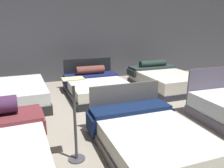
{
  "coord_description": "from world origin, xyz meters",
  "views": [
    {
      "loc": [
        -1.55,
        -4.01,
        1.89
      ],
      "look_at": [
        0.01,
        0.36,
        0.63
      ],
      "focal_mm": 35.81,
      "sensor_mm": 36.0,
      "label": 1
    }
  ],
  "objects_px": {
    "bed_5": "(164,80)",
    "price_sign": "(75,129)",
    "bed_3": "(11,95)",
    "bed_4": "(97,87)",
    "bed_1": "(148,136)"
  },
  "relations": [
    {
      "from": "bed_3",
      "to": "bed_4",
      "type": "relative_size",
      "value": 1.07
    },
    {
      "from": "bed_3",
      "to": "bed_4",
      "type": "height_order",
      "value": "bed_4"
    },
    {
      "from": "bed_1",
      "to": "bed_5",
      "type": "xyz_separation_m",
      "value": [
        2.08,
        2.84,
        0.05
      ]
    },
    {
      "from": "bed_5",
      "to": "bed_1",
      "type": "bearing_deg",
      "value": -127.29
    },
    {
      "from": "bed_1",
      "to": "price_sign",
      "type": "distance_m",
      "value": 1.15
    },
    {
      "from": "bed_1",
      "to": "price_sign",
      "type": "xyz_separation_m",
      "value": [
        -1.11,
        0.06,
        0.27
      ]
    },
    {
      "from": "price_sign",
      "to": "bed_3",
      "type": "bearing_deg",
      "value": 110.62
    },
    {
      "from": "bed_5",
      "to": "price_sign",
      "type": "distance_m",
      "value": 4.24
    },
    {
      "from": "bed_5",
      "to": "price_sign",
      "type": "height_order",
      "value": "price_sign"
    },
    {
      "from": "bed_4",
      "to": "bed_5",
      "type": "height_order",
      "value": "bed_4"
    },
    {
      "from": "bed_3",
      "to": "bed_4",
      "type": "bearing_deg",
      "value": -1.17
    },
    {
      "from": "bed_1",
      "to": "bed_3",
      "type": "relative_size",
      "value": 0.93
    },
    {
      "from": "bed_1",
      "to": "bed_4",
      "type": "distance_m",
      "value": 2.87
    },
    {
      "from": "bed_3",
      "to": "price_sign",
      "type": "height_order",
      "value": "price_sign"
    },
    {
      "from": "bed_1",
      "to": "bed_5",
      "type": "distance_m",
      "value": 3.52
    }
  ]
}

